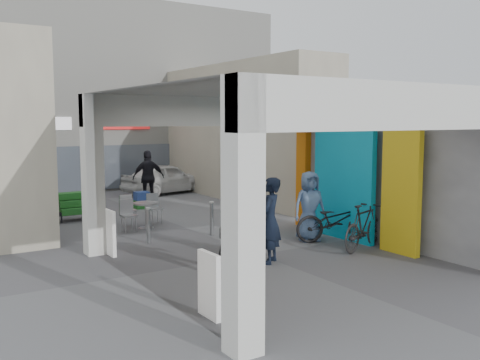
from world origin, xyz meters
TOP-DOWN VIEW (x-y plane):
  - ground at (0.00, 0.00)m, footprint 90.00×90.00m
  - arcade_canopy at (0.54, -0.82)m, footprint 6.40×6.45m
  - far_building at (-0.00, 13.99)m, footprint 18.00×4.08m
  - plaza_bldg_right at (4.50, 7.50)m, footprint 2.00×9.00m
  - bollard_left at (-1.59, 2.33)m, footprint 0.09×0.09m
  - bollard_center at (0.12, 2.27)m, footprint 0.09×0.09m
  - bollard_right at (1.71, 2.25)m, footprint 0.09×0.09m
  - advert_board_near at (-2.75, -2.69)m, footprint 0.11×0.55m
  - advert_board_far at (-2.75, 1.74)m, footprint 0.12×0.55m
  - cafe_set at (-1.04, 4.31)m, footprint 1.41×1.14m
  - produce_stand at (-2.19, 6.24)m, footprint 1.23×0.67m
  - crate_stack at (0.23, 7.17)m, footprint 0.45×0.35m
  - border_collie at (-0.09, -0.02)m, footprint 0.24×0.46m
  - man_with_dog at (-0.18, -0.68)m, footprint 0.77×0.74m
  - man_back_turned at (-1.26, -1.11)m, footprint 0.92×0.74m
  - man_elderly at (1.84, 0.46)m, footprint 0.94×0.72m
  - man_crates at (0.78, 7.86)m, footprint 1.17×0.66m
  - bicycle_front at (2.30, 0.03)m, footprint 2.10×1.38m
  - bicycle_rear at (2.30, -0.90)m, footprint 1.84×1.03m
  - white_van at (2.44, 10.07)m, footprint 3.80×2.10m

SIDE VIEW (x-z plane):
  - ground at x=0.00m, z-range 0.00..0.00m
  - border_collie at x=-0.09m, z-range -0.07..0.58m
  - crate_stack at x=0.23m, z-range 0.00..0.56m
  - cafe_set at x=-1.04m, z-range -0.12..0.73m
  - produce_stand at x=-2.19m, z-range -0.08..0.73m
  - bollard_left at x=-1.59m, z-range 0.00..0.85m
  - bollard_center at x=0.12m, z-range 0.00..0.86m
  - bollard_right at x=1.71m, z-range 0.00..0.87m
  - advert_board_near at x=-2.75m, z-range 0.01..1.01m
  - advert_board_far at x=-2.75m, z-range 0.01..1.01m
  - bicycle_front at x=2.30m, z-range 0.00..1.04m
  - bicycle_rear at x=2.30m, z-range 0.00..1.06m
  - white_van at x=2.44m, z-range 0.00..1.22m
  - man_elderly at x=1.84m, z-range 0.00..1.71m
  - man_with_dog at x=-0.18m, z-range 0.00..1.78m
  - man_back_turned at x=-1.26m, z-range 0.00..1.81m
  - man_crates at x=0.78m, z-range 0.00..1.89m
  - arcade_canopy at x=0.54m, z-range -0.90..5.50m
  - plaza_bldg_right at x=4.50m, z-range 0.00..5.00m
  - far_building at x=0.00m, z-range -0.01..7.99m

